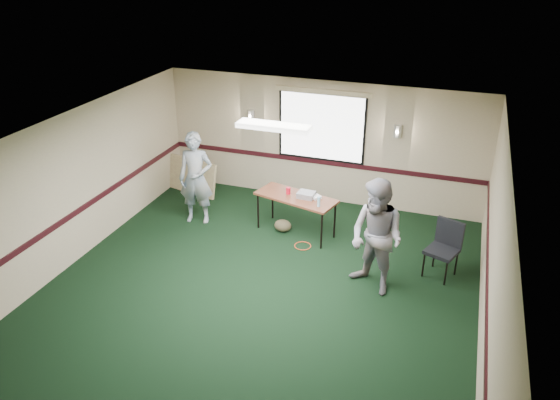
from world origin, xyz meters
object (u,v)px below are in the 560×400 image
(folding_table, at_px, (296,199))
(projector, at_px, (306,195))
(person_right, at_px, (377,237))
(conference_chair, at_px, (445,244))
(person_left, at_px, (196,178))

(folding_table, xyz_separation_m, projector, (0.20, 0.03, 0.11))
(folding_table, bearing_deg, person_right, -23.24)
(person_right, bearing_deg, folding_table, 172.97)
(folding_table, relative_size, person_right, 0.87)
(folding_table, distance_m, conference_chair, 2.93)
(projector, xyz_separation_m, person_left, (-2.27, -0.21, 0.11))
(person_left, height_order, person_right, person_right)
(folding_table, distance_m, person_left, 2.09)
(folding_table, relative_size, projector, 5.29)
(person_right, bearing_deg, person_left, -166.77)
(person_left, bearing_deg, conference_chair, -16.26)
(conference_chair, distance_m, person_right, 1.42)
(folding_table, height_order, person_right, person_right)
(folding_table, xyz_separation_m, person_right, (1.81, -1.41, 0.25))
(person_right, bearing_deg, projector, 169.17)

